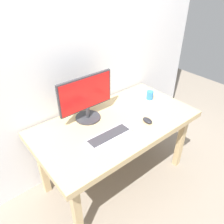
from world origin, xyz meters
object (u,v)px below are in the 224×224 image
at_px(desk, 116,128).
at_px(mouse, 147,120).
at_px(coffee_mug, 150,95).
at_px(keyboard_primary, 109,136).
at_px(monitor, 86,97).

relative_size(desk, mouse, 14.38).
bearing_deg(coffee_mug, mouse, -140.23).
height_order(desk, coffee_mug, coffee_mug).
xyz_separation_m(keyboard_primary, mouse, (0.39, -0.05, 0.01)).
height_order(desk, monitor, monitor).
distance_m(keyboard_primary, coffee_mug, 0.75).
height_order(keyboard_primary, mouse, mouse).
bearing_deg(coffee_mug, keyboard_primary, -163.29).
height_order(desk, keyboard_primary, keyboard_primary).
xyz_separation_m(monitor, keyboard_primary, (-0.02, -0.34, -0.20)).
bearing_deg(monitor, coffee_mug, -10.00).
xyz_separation_m(monitor, coffee_mug, (0.69, -0.12, -0.17)).
bearing_deg(keyboard_primary, coffee_mug, 16.71).
bearing_deg(keyboard_primary, mouse, -7.65).
xyz_separation_m(keyboard_primary, coffee_mug, (0.71, 0.21, 0.03)).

